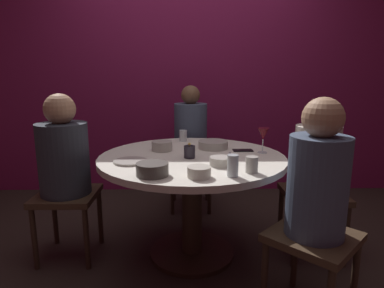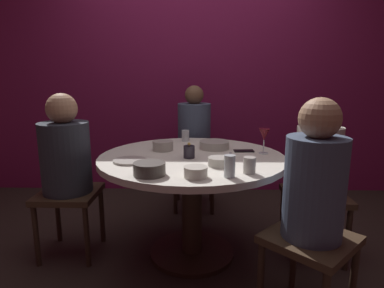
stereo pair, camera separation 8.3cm
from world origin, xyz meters
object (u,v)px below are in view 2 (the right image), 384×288
Objects in this scene: cup_near_candle at (250,165)px; cup_by_right_diner at (230,166)px; seated_diner_front_right at (314,189)px; wine_glass at (264,135)px; dinner_plate at (130,161)px; seated_diner_back at (194,134)px; bowl_rice_portion at (149,169)px; candle_holder at (189,152)px; seated_diner_right at (318,163)px; seated_diner_left at (66,157)px; bowl_serving_large at (196,172)px; dining_table at (192,179)px; bowl_salad_center at (214,145)px; bowl_sauce_side at (219,161)px; cup_by_left_diner at (185,136)px; bowl_small_white at (163,146)px; cell_phone at (244,151)px.

cup_by_right_diner is at bearing -149.21° from cup_near_candle.
wine_glass is (-0.12, 0.68, 0.14)m from seated_diner_front_right.
seated_diner_back is at bearing 69.40° from dinner_plate.
bowl_rice_portion is (-0.22, -1.30, 0.05)m from seated_diner_back.
candle_holder is at bearing 16.20° from dinner_plate.
seated_diner_back is at bearing -45.39° from seated_diner_right.
seated_diner_left is at bearing 145.65° from bowl_rice_portion.
wine_glass reaches higher than cup_by_right_diner.
bowl_serving_large is 0.18m from cup_by_right_diner.
seated_diner_back is (0.00, 0.86, 0.15)m from dining_table.
seated_diner_right is 5.03× the size of bowl_salad_center.
bowl_sauce_side is 1.45× the size of cup_by_left_diner.
cup_by_left_diner reaches higher than bowl_serving_large.
dinner_plate is at bearing -156.36° from dining_table.
dining_table is 0.56m from cup_by_right_diner.
bowl_sauce_side is (0.19, -0.18, -0.02)m from candle_holder.
cup_by_right_diner is at bearing -55.49° from bowl_small_white.
bowl_salad_center is 1.83× the size of cup_by_right_diner.
dining_table is 7.13× the size of wine_glass.
seated_diner_front_right reaches higher than dinner_plate.
seated_diner_left is at bearing 161.68° from cup_near_candle.
dining_table is 1.09× the size of seated_diner_left.
seated_diner_back reaches higher than bowl_salad_center.
cell_phone is at bearing 85.81° from cup_near_candle.
bowl_rice_portion is at bearing -118.43° from candle_holder.
wine_glass reaches higher than bowl_rice_portion.
candle_holder is at bearing -84.98° from cup_by_left_diner.
dining_table is 13.67× the size of cup_near_candle.
bowl_sauce_side is at bearing 26.43° from bowl_rice_portion.
seated_diner_right reaches higher than bowl_salad_center.
seated_diner_right is 0.94× the size of seated_diner_front_right.
seated_diner_back reaches higher than bowl_sauce_side.
wine_glass reaches higher than dinner_plate.
seated_diner_back is at bearing 80.32° from bowl_rice_portion.
seated_diner_back is 1.06× the size of seated_diner_right.
seated_diner_back reaches higher than bowl_small_white.
bowl_small_white reaches higher than bowl_salad_center.
wine_glass is 0.72m from bowl_small_white.
cup_near_candle reaches higher than bowl_serving_large.
seated_diner_left is at bearing 93.62° from cell_phone.
wine_glass is 0.38m from bowl_salad_center.
seated_diner_back is at bearing 91.32° from bowl_serving_large.
seated_diner_back is 8.80× the size of bowl_sauce_side.
bowl_small_white is 1.62× the size of cup_near_candle.
cup_near_candle reaches higher than bowl_sauce_side.
seated_diner_right is 1.08m from bowl_small_white.
dining_table is 9.87× the size of bowl_serving_large.
dinner_plate is 0.32m from bowl_rice_portion.
bowl_serving_large is 0.70m from bowl_salad_center.
seated_diner_right is 5.27× the size of dinner_plate.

